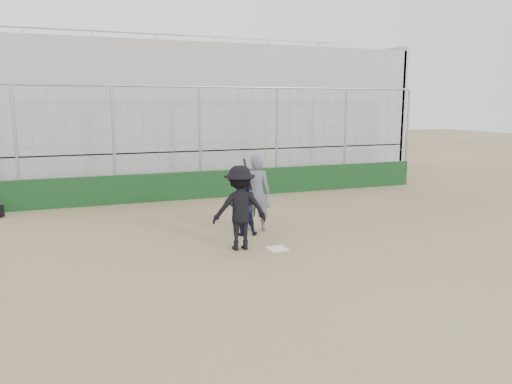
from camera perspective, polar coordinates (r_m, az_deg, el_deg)
name	(u,v)px	position (r m, az deg, el deg)	size (l,w,h in m)	color
ground	(277,249)	(11.91, 2.43, -6.55)	(90.00, 90.00, 0.00)	brown
home_plate	(277,249)	(11.91, 2.43, -6.50)	(0.44, 0.44, 0.02)	white
backstop	(201,172)	(18.22, -6.33, 2.26)	(18.10, 0.25, 4.04)	black
bleachers	(172,115)	(22.88, -9.62, 8.69)	(20.25, 6.70, 6.98)	#989898
batter_at_plate	(240,208)	(11.71, -1.86, -1.81)	(1.37, 0.89, 2.12)	black
catcher_crouched	(243,215)	(13.04, -1.45, -2.70)	(0.87, 0.75, 1.06)	black
umpire	(256,197)	(13.46, 0.02, -0.55)	(0.75, 0.49, 1.85)	#545A6B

